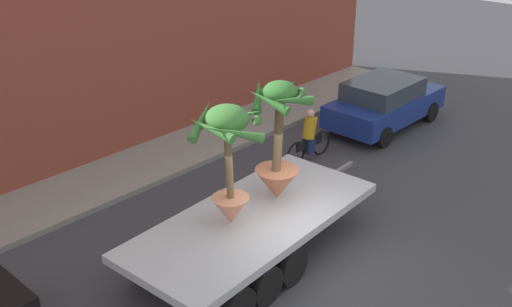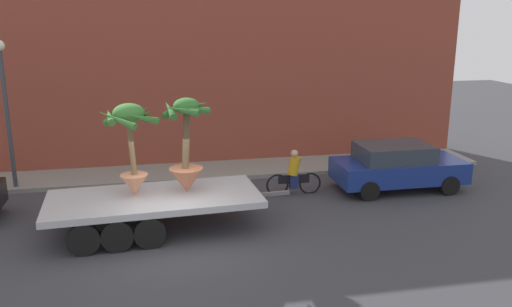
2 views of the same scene
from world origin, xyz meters
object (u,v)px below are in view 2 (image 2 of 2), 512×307
(flatbed_trailer, at_px, (146,204))
(potted_palm_rear, at_px, (131,140))
(street_lamp, at_px, (5,95))
(potted_palm_middle, at_px, (186,150))
(cyclist, at_px, (294,175))
(parked_car, at_px, (397,166))

(flatbed_trailer, bearing_deg, potted_palm_rear, 153.77)
(flatbed_trailer, xyz_separation_m, potted_palm_rear, (-0.30, 0.15, 1.75))
(potted_palm_rear, height_order, street_lamp, street_lamp)
(flatbed_trailer, distance_m, street_lamp, 6.55)
(potted_palm_middle, height_order, cyclist, potted_palm_middle)
(potted_palm_rear, bearing_deg, flatbed_trailer, -26.23)
(flatbed_trailer, distance_m, potted_palm_middle, 1.83)
(street_lamp, bearing_deg, potted_palm_middle, -37.14)
(potted_palm_middle, height_order, street_lamp, street_lamp)
(potted_palm_rear, relative_size, parked_car, 0.59)
(cyclist, bearing_deg, potted_palm_middle, -151.38)
(cyclist, bearing_deg, street_lamp, 166.52)
(parked_car, bearing_deg, cyclist, 176.85)
(flatbed_trailer, height_order, parked_car, parked_car)
(street_lamp, bearing_deg, cyclist, -13.48)
(flatbed_trailer, bearing_deg, cyclist, 24.00)
(potted_palm_middle, relative_size, cyclist, 1.43)
(parked_car, bearing_deg, street_lamp, 169.36)
(potted_palm_rear, distance_m, parked_car, 8.93)
(potted_palm_rear, xyz_separation_m, cyclist, (5.05, 1.97, -1.85))
(potted_palm_rear, xyz_separation_m, potted_palm_middle, (1.45, 0.01, -0.34))
(potted_palm_rear, relative_size, street_lamp, 0.52)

